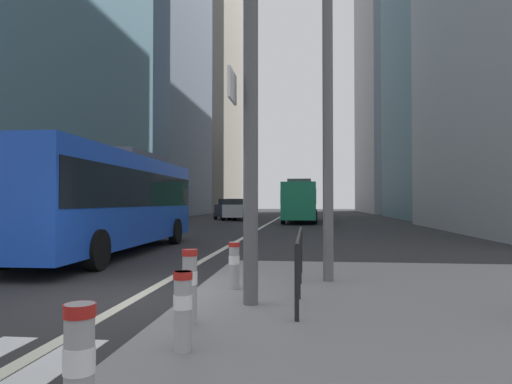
# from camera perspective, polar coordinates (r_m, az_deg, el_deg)

# --- Properties ---
(ground_plane) EXTENTS (160.00, 160.00, 0.00)m
(ground_plane) POSITION_cam_1_polar(r_m,az_deg,el_deg) (27.85, 0.33, -4.66)
(ground_plane) COLOR #28282B
(median_island) EXTENTS (9.00, 10.00, 0.15)m
(median_island) POSITION_cam_1_polar(r_m,az_deg,el_deg) (7.30, 27.65, -13.64)
(median_island) COLOR gray
(median_island) RESTS_ON ground
(lane_centre_line) EXTENTS (0.20, 80.00, 0.01)m
(lane_centre_line) POSITION_cam_1_polar(r_m,az_deg,el_deg) (37.80, 1.93, -3.75)
(lane_centre_line) COLOR beige
(lane_centre_line) RESTS_ON ground
(office_tower_left_mid) EXTENTS (11.27, 19.92, 41.76)m
(office_tower_left_mid) POSITION_cam_1_polar(r_m,az_deg,el_deg) (59.58, -13.14, 17.61)
(office_tower_left_mid) COLOR slate
(office_tower_left_mid) RESTS_ON ground
(office_tower_left_far) EXTENTS (12.58, 20.37, 54.16)m
(office_tower_left_far) POSITION_cam_1_polar(r_m,az_deg,el_deg) (84.85, -7.10, 16.20)
(office_tower_left_far) COLOR gray
(office_tower_left_far) RESTS_ON ground
(office_tower_right_mid) EXTENTS (10.43, 17.36, 42.61)m
(office_tower_right_mid) POSITION_cam_1_polar(r_m,az_deg,el_deg) (52.64, 22.93, 20.77)
(office_tower_right_mid) COLOR slate
(office_tower_right_mid) RESTS_ON ground
(office_tower_right_far) EXTENTS (10.42, 24.73, 42.50)m
(office_tower_right_far) POSITION_cam_1_polar(r_m,az_deg,el_deg) (77.64, 17.08, 13.43)
(office_tower_right_far) COLOR gray
(office_tower_right_far) RESTS_ON ground
(city_bus_blue_oncoming) EXTENTS (2.85, 11.02, 3.40)m
(city_bus_blue_oncoming) POSITION_cam_1_polar(r_m,az_deg,el_deg) (15.39, -17.81, -0.53)
(city_bus_blue_oncoming) COLOR blue
(city_bus_blue_oncoming) RESTS_ON ground
(city_bus_red_receding) EXTENTS (2.83, 10.83, 3.40)m
(city_bus_red_receding) POSITION_cam_1_polar(r_m,az_deg,el_deg) (37.67, 5.58, -0.97)
(city_bus_red_receding) COLOR #198456
(city_bus_red_receding) RESTS_ON ground
(car_oncoming_mid) EXTENTS (2.07, 4.54, 1.94)m
(car_oncoming_mid) POSITION_cam_1_polar(r_m,az_deg,el_deg) (41.36, -2.45, -2.17)
(car_oncoming_mid) COLOR silver
(car_oncoming_mid) RESTS_ON ground
(car_receding_near) EXTENTS (2.21, 4.59, 1.94)m
(car_receding_near) POSITION_cam_1_polar(r_m,az_deg,el_deg) (67.05, 6.22, -1.81)
(car_receding_near) COLOR #B2A899
(car_receding_near) RESTS_ON ground
(car_receding_far) EXTENTS (2.05, 4.24, 1.94)m
(car_receding_far) POSITION_cam_1_polar(r_m,az_deg,el_deg) (59.12, 5.57, -1.89)
(car_receding_far) COLOR black
(car_receding_far) RESTS_ON ground
(car_oncoming_far) EXTENTS (2.05, 4.55, 1.94)m
(car_oncoming_far) POSITION_cam_1_polar(r_m,az_deg,el_deg) (43.94, -3.49, -2.11)
(car_oncoming_far) COLOR #232838
(car_oncoming_far) RESTS_ON ground
(traffic_signal_gantry) EXTENTS (6.07, 0.65, 6.00)m
(traffic_signal_gantry) POSITION_cam_1_polar(r_m,az_deg,el_deg) (7.67, -16.53, 17.40)
(traffic_signal_gantry) COLOR #515156
(traffic_signal_gantry) RESTS_ON median_island
(street_lamp_post) EXTENTS (5.50, 0.32, 8.00)m
(street_lamp_post) POSITION_cam_1_polar(r_m,az_deg,el_deg) (9.56, 8.92, 21.04)
(street_lamp_post) COLOR #56565B
(street_lamp_post) RESTS_ON median_island
(bollard_front) EXTENTS (0.20, 0.20, 0.89)m
(bollard_front) POSITION_cam_1_polar(r_m,az_deg,el_deg) (3.15, -21.24, -19.95)
(bollard_front) COLOR #99999E
(bollard_front) RESTS_ON median_island
(bollard_left) EXTENTS (0.20, 0.20, 0.81)m
(bollard_left) POSITION_cam_1_polar(r_m,az_deg,el_deg) (4.81, -9.15, -13.97)
(bollard_left) COLOR #99999E
(bollard_left) RESTS_ON median_island
(bollard_right) EXTENTS (0.20, 0.20, 0.92)m
(bollard_right) POSITION_cam_1_polar(r_m,az_deg,el_deg) (5.80, -8.29, -11.15)
(bollard_right) COLOR #99999E
(bollard_right) RESTS_ON median_island
(bollard_back) EXTENTS (0.20, 0.20, 0.81)m
(bollard_back) POSITION_cam_1_polar(r_m,az_deg,el_deg) (8.01, -2.75, -8.83)
(bollard_back) COLOR #99999E
(bollard_back) RESTS_ON median_island
(pedestrian_railing) EXTENTS (0.06, 4.07, 0.98)m
(pedestrian_railing) POSITION_cam_1_polar(r_m,az_deg,el_deg) (7.86, 5.44, -7.02)
(pedestrian_railing) COLOR black
(pedestrian_railing) RESTS_ON median_island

